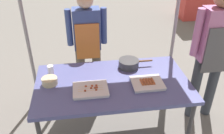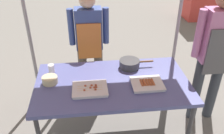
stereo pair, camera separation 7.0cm
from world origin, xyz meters
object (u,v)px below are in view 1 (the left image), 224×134
stall_table (113,86)px  drink_cup_near_edge (51,70)px  cooking_wok (129,63)px  condiment_bowl (50,81)px  customer_nearby (213,47)px  vendor_woman (87,39)px  tray_meat_skewers (91,90)px  tray_grilled_sausages (147,83)px

stall_table → drink_cup_near_edge: 0.70m
cooking_wok → condiment_bowl: cooking_wok is taller
stall_table → customer_nearby: size_ratio=0.97×
stall_table → cooking_wok: cooking_wok is taller
cooking_wok → customer_nearby: bearing=-5.5°
cooking_wok → vendor_woman: vendor_woman is taller
stall_table → condiment_bowl: (-0.64, 0.06, 0.09)m
drink_cup_near_edge → cooking_wok: bearing=0.8°
stall_table → tray_meat_skewers: tray_meat_skewers is taller
tray_meat_skewers → customer_nearby: (1.40, 0.31, 0.22)m
cooking_wok → customer_nearby: 0.96m
tray_meat_skewers → tray_grilled_sausages: bearing=2.5°
stall_table → cooking_wok: (0.23, 0.27, 0.10)m
tray_meat_skewers → drink_cup_near_edge: drink_cup_near_edge is taller
stall_table → cooking_wok: 0.37m
tray_grilled_sausages → tray_meat_skewers: 0.58m
drink_cup_near_edge → customer_nearby: 1.82m
tray_grilled_sausages → vendor_woman: size_ratio=0.22×
tray_grilled_sausages → cooking_wok: 0.39m
cooking_wok → drink_cup_near_edge: (-0.87, -0.01, -0.00)m
drink_cup_near_edge → customer_nearby: (1.81, -0.08, 0.19)m
drink_cup_near_edge → customer_nearby: bearing=-2.4°
tray_meat_skewers → cooking_wok: (0.47, 0.40, 0.03)m
cooking_wok → stall_table: bearing=-129.8°
stall_table → tray_grilled_sausages: tray_grilled_sausages is taller
tray_grilled_sausages → drink_cup_near_edge: size_ratio=3.41×
stall_table → tray_grilled_sausages: (0.34, -0.10, 0.07)m
tray_grilled_sausages → condiment_bowl: bearing=171.0°
stall_table → customer_nearby: bearing=9.0°
cooking_wok → vendor_woman: size_ratio=0.26×
drink_cup_near_edge → condiment_bowl: bearing=-89.0°
tray_meat_skewers → customer_nearby: customer_nearby is taller
tray_grilled_sausages → drink_cup_near_edge: 1.05m
condiment_bowl → drink_cup_near_edge: 0.21m
tray_grilled_sausages → drink_cup_near_edge: (-0.99, 0.36, 0.03)m
cooking_wok → condiment_bowl: bearing=-165.9°
stall_table → cooking_wok: bearing=50.2°
stall_table → tray_meat_skewers: (-0.24, -0.13, 0.07)m
vendor_woman → cooking_wok: bearing=127.6°
tray_grilled_sausages → customer_nearby: bearing=19.2°
tray_meat_skewers → customer_nearby: bearing=12.5°
cooking_wok → tray_grilled_sausages: bearing=-72.9°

